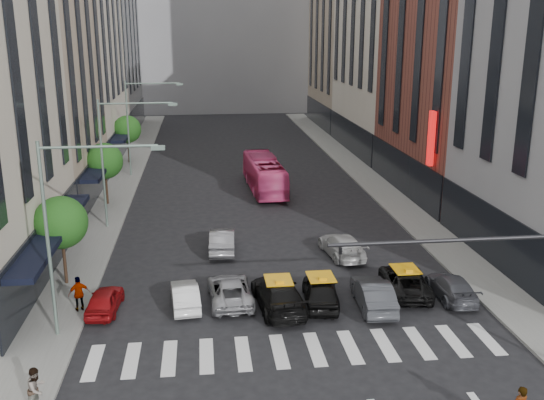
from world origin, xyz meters
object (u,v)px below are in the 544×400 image
object	(u,v)px
streetlamp_near	(68,214)
taxi_left	(278,294)
taxi_center	(321,291)
pedestrian_near	(37,389)
car_white_front	(185,295)
bus	(264,174)
pedestrian_far	(79,294)
streetlamp_far	(138,115)
streetlamp_mid	(115,147)
car_red	(105,300)

from	to	relation	value
streetlamp_near	taxi_left	distance (m)	10.98
taxi_center	pedestrian_near	distance (m)	14.45
streetlamp_near	pedestrian_near	bearing A→B (deg)	-93.46
car_white_front	bus	size ratio (longest dim) A/B	0.36
streetlamp_near	pedestrian_far	size ratio (longest dim) A/B	5.00
streetlamp_near	car_white_front	distance (m)	7.59
streetlamp_far	car_white_front	bearing A→B (deg)	-80.67
streetlamp_near	streetlamp_mid	size ratio (longest dim) A/B	1.00
streetlamp_near	streetlamp_mid	distance (m)	16.00
car_white_front	taxi_left	xyz separation A→B (m)	(4.70, -0.76, 0.14)
streetlamp_mid	streetlamp_far	size ratio (longest dim) A/B	1.00
car_white_front	pedestrian_near	xyz separation A→B (m)	(-5.20, -8.41, 0.38)
streetlamp_far	taxi_left	bearing A→B (deg)	-72.48
pedestrian_far	bus	bearing A→B (deg)	-139.23
streetlamp_mid	streetlamp_far	distance (m)	16.00
pedestrian_near	taxi_center	bearing A→B (deg)	-32.76
taxi_center	bus	xyz separation A→B (m)	(-0.46, 23.22, 0.73)
streetlamp_far	pedestrian_near	xyz separation A→B (m)	(-0.36, -37.89, -4.89)
taxi_left	car_red	bearing A→B (deg)	-9.71
streetlamp_near	car_white_front	world-z (taller)	streetlamp_near
car_white_front	taxi_center	distance (m)	6.94
streetlamp_mid	pedestrian_near	bearing A→B (deg)	-90.93
streetlamp_mid	bus	distance (m)	15.22
streetlamp_far	taxi_left	xyz separation A→B (m)	(9.55, -30.25, -5.14)
car_red	taxi_center	distance (m)	10.92
pedestrian_near	streetlamp_mid	bearing A→B (deg)	23.29
streetlamp_mid	bus	size ratio (longest dim) A/B	0.85
car_red	pedestrian_far	xyz separation A→B (m)	(-1.20, -0.04, 0.43)
car_white_front	pedestrian_near	world-z (taller)	pedestrian_near
streetlamp_near	taxi_left	xyz separation A→B (m)	(9.55, 1.75, -5.14)
pedestrian_near	car_white_front	bearing A→B (deg)	-7.50
streetlamp_near	taxi_left	bearing A→B (deg)	10.42
streetlamp_near	car_red	size ratio (longest dim) A/B	2.49
streetlamp_far	streetlamp_mid	bearing A→B (deg)	-90.00
bus	pedestrian_far	xyz separation A→B (m)	(-11.65, -22.81, -0.43)
streetlamp_mid	car_red	xyz separation A→B (m)	(0.84, -13.57, -5.29)
taxi_left	pedestrian_near	bearing A→B (deg)	32.41
streetlamp_near	car_red	world-z (taller)	streetlamp_near
car_red	car_white_front	xyz separation A→B (m)	(4.00, 0.09, 0.01)
taxi_center	pedestrian_near	bearing A→B (deg)	40.21
streetlamp_far	bus	bearing A→B (deg)	-31.06
pedestrian_far	car_white_front	bearing A→B (deg)	159.26
taxi_left	taxi_center	xyz separation A→B (m)	(2.21, 0.22, -0.02)
car_white_front	car_red	bearing A→B (deg)	-4.21
streetlamp_mid	car_red	size ratio (longest dim) A/B	2.49
car_white_front	taxi_left	distance (m)	4.77
streetlamp_near	bus	xyz separation A→B (m)	(11.30, 25.20, -4.43)
streetlamp_far	taxi_left	size ratio (longest dim) A/B	1.70
car_red	taxi_left	size ratio (longest dim) A/B	0.68
streetlamp_far	car_red	xyz separation A→B (m)	(0.84, -29.57, -5.29)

